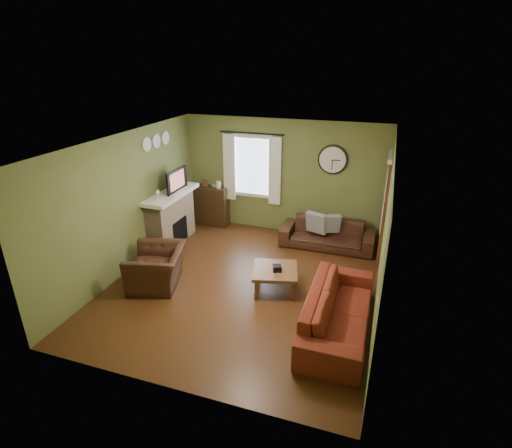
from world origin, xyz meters
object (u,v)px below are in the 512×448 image
(sofa_red, at_px, (338,311))
(armchair, at_px, (157,267))
(bookshelf, at_px, (212,206))
(sofa_brown, at_px, (327,234))
(coffee_table, at_px, (275,279))

(sofa_red, relative_size, armchair, 2.16)
(bookshelf, height_order, sofa_brown, bookshelf)
(coffee_table, bearing_deg, sofa_red, -32.68)
(sofa_brown, height_order, coffee_table, sofa_brown)
(bookshelf, relative_size, sofa_brown, 0.48)
(coffee_table, bearing_deg, sofa_brown, 73.72)
(bookshelf, height_order, sofa_red, bookshelf)
(bookshelf, height_order, armchair, bookshelf)
(sofa_red, relative_size, coffee_table, 2.98)
(sofa_brown, bearing_deg, armchair, -136.46)
(bookshelf, distance_m, sofa_brown, 2.91)
(sofa_red, xyz_separation_m, coffee_table, (-1.21, 0.78, -0.13))
(armchair, bearing_deg, sofa_brown, 117.14)
(sofa_brown, bearing_deg, coffee_table, -106.28)
(armchair, bearing_deg, bookshelf, 168.01)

